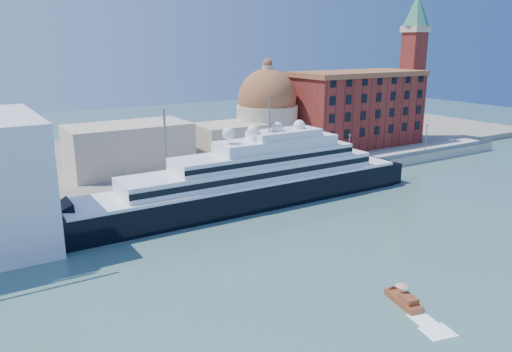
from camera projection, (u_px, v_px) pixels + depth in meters
ground at (340, 233)px, 91.44m from camera, size 400.00×400.00×0.00m
quay at (245, 184)px, 118.96m from camera, size 180.00×10.00×2.50m
land at (176, 153)px, 152.59m from camera, size 260.00×72.00×2.00m
quay_fence at (255, 180)px, 114.79m from camera, size 180.00×0.10×1.20m
superyacht at (236, 187)px, 104.62m from camera, size 87.31×12.10×26.09m
service_barge at (40, 248)px, 82.95m from camera, size 10.76×5.09×2.33m
water_taxi at (404, 299)px, 66.45m from camera, size 3.41×6.45×2.92m
warehouse at (357, 108)px, 157.07m from camera, size 43.00×19.00×23.25m
campanile at (413, 58)px, 165.48m from camera, size 8.40×8.40×47.00m
church at (221, 127)px, 139.14m from camera, size 66.00×18.00×25.50m
lamp_posts at (199, 156)px, 108.82m from camera, size 120.80×2.40×18.00m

